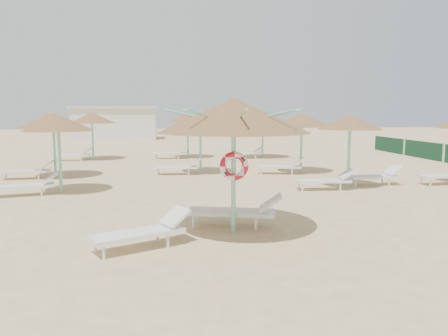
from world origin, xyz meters
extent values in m
plane|color=#D7C183|center=(0.00, 0.00, 0.00)|extent=(120.00, 120.00, 0.00)
cylinder|color=#7BD6B6|center=(0.50, -0.18, 1.28)|extent=(0.11, 0.11, 2.56)
cone|color=olive|center=(0.50, -0.18, 2.68)|extent=(3.42, 3.42, 0.77)
cylinder|color=#7BD6B6|center=(0.50, -0.18, 2.41)|extent=(0.20, 0.20, 0.12)
cylinder|color=#7BD6B6|center=(1.29, -0.18, 2.64)|extent=(1.54, 0.04, 0.39)
cylinder|color=#7BD6B6|center=(1.06, 0.37, 2.64)|extent=(1.12, 1.12, 0.39)
cylinder|color=#7BD6B6|center=(0.50, 0.60, 2.64)|extent=(0.04, 1.54, 0.39)
cylinder|color=#7BD6B6|center=(-0.06, 0.37, 2.64)|extent=(1.12, 1.12, 0.39)
cylinder|color=#7BD6B6|center=(-0.29, -0.18, 2.64)|extent=(1.54, 0.04, 0.39)
cylinder|color=#7BD6B6|center=(-0.06, -0.74, 2.64)|extent=(1.12, 1.12, 0.39)
cylinder|color=#7BD6B6|center=(0.50, -0.97, 2.64)|extent=(0.04, 1.54, 0.39)
cylinder|color=#7BD6B6|center=(1.06, -0.74, 2.64)|extent=(1.12, 1.12, 0.39)
torus|color=red|center=(0.50, -0.28, 1.55)|extent=(0.66, 0.15, 0.66)
cylinder|color=white|center=(-2.20, -1.71, 0.14)|extent=(0.06, 0.06, 0.28)
cylinder|color=white|center=(-2.42, -1.27, 0.14)|extent=(0.06, 0.06, 0.28)
cylinder|color=white|center=(-1.00, -1.12, 0.14)|extent=(0.06, 0.06, 0.28)
cylinder|color=white|center=(-1.22, -0.68, 0.14)|extent=(0.06, 0.06, 0.28)
cube|color=white|center=(-1.60, -1.14, 0.32)|extent=(1.96, 1.38, 0.08)
cube|color=white|center=(-0.84, -0.77, 0.55)|extent=(0.69, 0.75, 0.36)
cylinder|color=white|center=(-0.39, 0.28, 0.15)|extent=(0.07, 0.07, 0.31)
cylinder|color=white|center=(-0.25, 0.82, 0.15)|extent=(0.07, 0.07, 0.31)
cylinder|color=white|center=(1.05, -0.10, 0.15)|extent=(0.07, 0.07, 0.31)
cylinder|color=white|center=(1.19, 0.44, 0.15)|extent=(0.07, 0.07, 0.31)
cube|color=white|center=(0.53, 0.33, 0.35)|extent=(2.20, 1.19, 0.09)
cube|color=white|center=(1.44, 0.09, 0.62)|extent=(0.69, 0.78, 0.40)
cylinder|color=#7BD6B6|center=(-4.59, 5.45, 1.15)|extent=(0.11, 0.11, 2.30)
cone|color=olive|center=(-4.59, 5.45, 2.38)|extent=(2.37, 2.37, 0.53)
cylinder|color=#7BD6B6|center=(-4.59, 5.45, 2.15)|extent=(0.20, 0.20, 0.12)
cylinder|color=white|center=(-5.10, 4.94, 0.14)|extent=(0.06, 0.06, 0.28)
cylinder|color=white|center=(-5.22, 5.42, 0.14)|extent=(0.06, 0.06, 0.28)
cube|color=white|center=(-5.69, 5.05, 0.32)|extent=(1.99, 1.04, 0.08)
cube|color=white|center=(-4.87, 5.25, 0.56)|extent=(0.61, 0.70, 0.36)
cylinder|color=#7BD6B6|center=(-5.67, 9.20, 1.15)|extent=(0.11, 0.11, 2.30)
cone|color=olive|center=(-5.67, 9.20, 2.40)|extent=(2.83, 2.83, 0.64)
cylinder|color=#7BD6B6|center=(-5.67, 9.20, 2.15)|extent=(0.20, 0.20, 0.12)
cylinder|color=white|center=(-7.55, 8.48, 0.14)|extent=(0.06, 0.06, 0.28)
cylinder|color=white|center=(-7.59, 8.98, 0.14)|extent=(0.06, 0.06, 0.28)
cylinder|color=white|center=(-6.20, 8.60, 0.14)|extent=(0.06, 0.06, 0.28)
cylinder|color=white|center=(-6.25, 9.10, 0.14)|extent=(0.06, 0.06, 0.28)
cube|color=white|center=(-6.77, 8.80, 0.32)|extent=(1.95, 0.79, 0.08)
cube|color=white|center=(-5.92, 8.88, 0.56)|extent=(0.54, 0.64, 0.36)
cylinder|color=#7BD6B6|center=(-5.19, 15.93, 1.15)|extent=(0.11, 0.11, 2.30)
cone|color=olive|center=(-5.19, 15.93, 2.39)|extent=(2.67, 2.67, 0.60)
cylinder|color=#7BD6B6|center=(-5.19, 15.93, 2.15)|extent=(0.20, 0.20, 0.12)
cylinder|color=white|center=(-7.10, 15.31, 0.14)|extent=(0.06, 0.06, 0.28)
cylinder|color=white|center=(-7.08, 15.81, 0.14)|extent=(0.06, 0.06, 0.28)
cylinder|color=white|center=(-5.75, 15.25, 0.14)|extent=(0.06, 0.06, 0.28)
cylinder|color=white|center=(-5.73, 15.75, 0.14)|extent=(0.06, 0.06, 0.28)
cube|color=white|center=(-6.29, 15.53, 0.32)|extent=(1.93, 0.71, 0.08)
cube|color=white|center=(-5.44, 15.49, 0.56)|extent=(0.51, 0.62, 0.36)
cylinder|color=#7BD6B6|center=(0.52, 9.65, 1.15)|extent=(0.11, 0.11, 2.30)
cone|color=olive|center=(0.52, 9.65, 2.38)|extent=(2.50, 2.50, 0.56)
cylinder|color=#7BD6B6|center=(0.52, 9.65, 2.15)|extent=(0.20, 0.20, 0.12)
cylinder|color=white|center=(-1.40, 9.08, 0.14)|extent=(0.06, 0.06, 0.28)
cylinder|color=white|center=(-1.36, 9.57, 0.14)|extent=(0.06, 0.06, 0.28)
cylinder|color=white|center=(-0.06, 8.95, 0.14)|extent=(0.06, 0.06, 0.28)
cylinder|color=white|center=(-0.01, 9.44, 0.14)|extent=(0.06, 0.06, 0.28)
cube|color=white|center=(-0.58, 9.25, 0.32)|extent=(1.95, 0.80, 0.08)
cube|color=white|center=(0.26, 9.17, 0.56)|extent=(0.54, 0.64, 0.36)
cylinder|color=#7BD6B6|center=(0.28, 16.27, 1.15)|extent=(0.11, 0.11, 2.30)
cone|color=olive|center=(0.28, 16.27, 2.38)|extent=(2.51, 2.51, 0.56)
cylinder|color=#7BD6B6|center=(0.28, 16.27, 2.15)|extent=(0.20, 0.20, 0.12)
cylinder|color=white|center=(-1.64, 15.70, 0.14)|extent=(0.06, 0.06, 0.28)
cylinder|color=white|center=(-1.59, 16.20, 0.14)|extent=(0.06, 0.06, 0.28)
cylinder|color=white|center=(-0.30, 15.56, 0.14)|extent=(0.06, 0.06, 0.28)
cylinder|color=white|center=(-0.25, 16.06, 0.14)|extent=(0.06, 0.06, 0.28)
cube|color=white|center=(-0.82, 15.87, 0.32)|extent=(1.95, 0.81, 0.08)
cube|color=white|center=(0.03, 15.78, 0.56)|extent=(0.54, 0.65, 0.36)
cylinder|color=#7BD6B6|center=(5.58, 5.19, 1.15)|extent=(0.11, 0.11, 2.30)
cone|color=olive|center=(5.58, 5.19, 2.38)|extent=(2.31, 2.31, 0.52)
cylinder|color=#7BD6B6|center=(5.58, 5.19, 2.15)|extent=(0.20, 0.20, 0.12)
cylinder|color=white|center=(3.67, 4.58, 0.14)|extent=(0.06, 0.06, 0.28)
cylinder|color=white|center=(3.69, 5.08, 0.14)|extent=(0.06, 0.06, 0.28)
cylinder|color=white|center=(5.02, 4.52, 0.14)|extent=(0.06, 0.06, 0.28)
cylinder|color=white|center=(5.04, 5.02, 0.14)|extent=(0.06, 0.06, 0.28)
cube|color=white|center=(4.48, 4.79, 0.32)|extent=(1.93, 0.71, 0.08)
cube|color=white|center=(5.33, 4.75, 0.56)|extent=(0.51, 0.62, 0.36)
cylinder|color=white|center=(5.89, 5.20, 0.14)|extent=(0.06, 0.06, 0.28)
cylinder|color=white|center=(5.87, 5.70, 0.14)|extent=(0.06, 0.06, 0.28)
cylinder|color=white|center=(7.24, 5.27, 0.14)|extent=(0.06, 0.06, 0.28)
cylinder|color=white|center=(7.22, 5.77, 0.14)|extent=(0.06, 0.06, 0.28)
cube|color=white|center=(6.68, 5.49, 0.32)|extent=(1.93, 0.71, 0.08)
cube|color=white|center=(7.53, 5.53, 0.56)|extent=(0.51, 0.62, 0.36)
cylinder|color=#7BD6B6|center=(5.06, 9.23, 1.15)|extent=(0.11, 0.11, 2.30)
cone|color=olive|center=(5.06, 9.23, 2.39)|extent=(2.62, 2.62, 0.59)
cylinder|color=#7BD6B6|center=(5.06, 9.23, 2.15)|extent=(0.20, 0.20, 0.12)
cylinder|color=white|center=(3.12, 8.78, 0.14)|extent=(0.06, 0.06, 0.28)
cylinder|color=white|center=(3.24, 9.26, 0.14)|extent=(0.06, 0.06, 0.28)
cylinder|color=white|center=(4.44, 8.46, 0.14)|extent=(0.06, 0.06, 0.28)
cylinder|color=white|center=(4.55, 8.95, 0.14)|extent=(0.06, 0.06, 0.28)
cube|color=white|center=(3.96, 8.83, 0.32)|extent=(1.99, 1.05, 0.08)
cube|color=white|center=(4.79, 8.63, 0.56)|extent=(0.61, 0.70, 0.36)
cylinder|color=#7BD6B6|center=(4.72, 15.73, 1.15)|extent=(0.11, 0.11, 2.30)
cone|color=olive|center=(4.72, 15.73, 2.40)|extent=(2.86, 2.86, 0.64)
cylinder|color=#7BD6B6|center=(4.72, 15.73, 2.15)|extent=(0.20, 0.20, 0.12)
cylinder|color=white|center=(2.82, 15.08, 0.14)|extent=(0.06, 0.06, 0.28)
cylinder|color=white|center=(2.83, 15.58, 0.14)|extent=(0.06, 0.06, 0.28)
cylinder|color=white|center=(4.17, 15.07, 0.14)|extent=(0.06, 0.06, 0.28)
cylinder|color=white|center=(4.18, 15.57, 0.14)|extent=(0.06, 0.06, 0.28)
cube|color=white|center=(3.62, 15.33, 0.32)|extent=(1.91, 0.64, 0.08)
cube|color=white|center=(4.47, 15.32, 0.56)|extent=(0.49, 0.60, 0.36)
cylinder|color=white|center=(8.71, 4.99, 0.14)|extent=(0.06, 0.06, 0.28)
cylinder|color=white|center=(8.66, 5.48, 0.14)|extent=(0.06, 0.06, 0.28)
cube|color=white|center=(9.48, 5.32, 0.32)|extent=(1.95, 0.81, 0.08)
cube|color=silver|center=(-6.00, 35.00, 1.50)|extent=(8.00, 4.00, 3.00)
cube|color=beige|center=(-6.00, 35.00, 3.12)|extent=(8.40, 4.40, 0.25)
cube|color=#184925|center=(14.00, 14.00, 0.50)|extent=(0.08, 3.80, 1.00)
cylinder|color=#7BD6B6|center=(14.00, 12.10, 0.55)|extent=(0.08, 0.08, 1.10)
cube|color=#184925|center=(14.00, 18.00, 0.50)|extent=(0.08, 3.80, 1.00)
cylinder|color=#7BD6B6|center=(14.00, 16.10, 0.55)|extent=(0.08, 0.08, 1.10)
camera|label=1|loc=(-1.00, -9.85, 2.77)|focal=35.00mm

